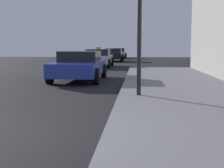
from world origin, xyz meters
TOP-DOWN VIEW (x-y plane):
  - car_blue at (-0.01, 9.08)m, footprint 2.06×4.43m
  - car_silver at (-0.37, 18.42)m, footprint 2.03×4.30m
  - car_black at (0.04, 27.33)m, footprint 2.01×4.31m
  - car_white at (0.02, 36.06)m, footprint 1.97×4.22m

SIDE VIEW (x-z plane):
  - car_white at x=0.02m, z-range 0.01..1.28m
  - car_black at x=0.04m, z-range 0.01..1.28m
  - car_blue at x=-0.01m, z-range 0.01..1.28m
  - car_silver at x=-0.37m, z-range -0.07..1.36m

